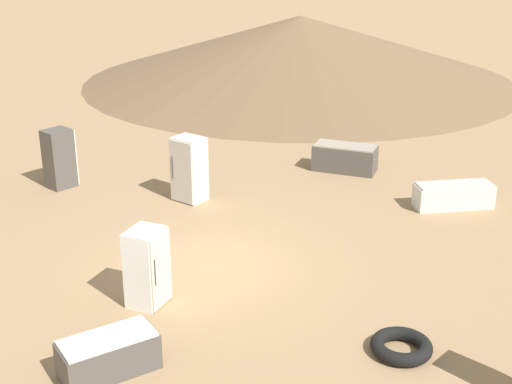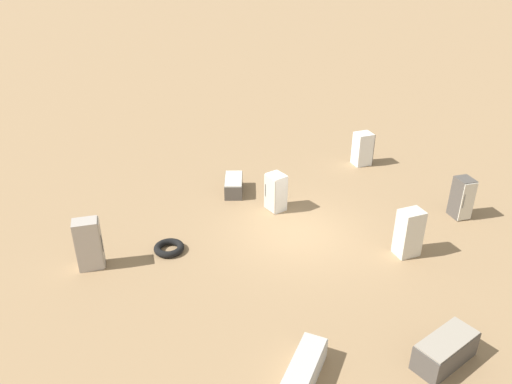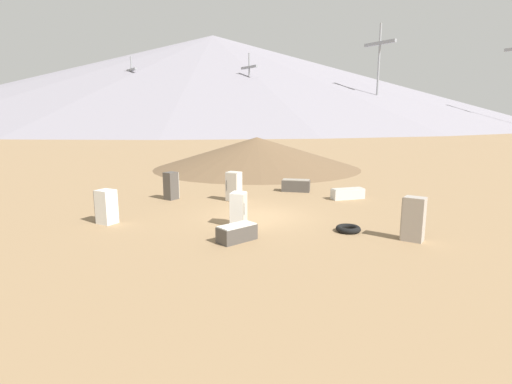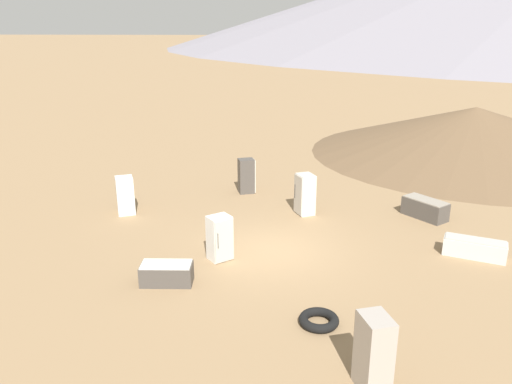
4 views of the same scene
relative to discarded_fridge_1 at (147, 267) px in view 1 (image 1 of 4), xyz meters
The scene contains 9 objects.
ground_plane 1.98m from the discarded_fridge_1, 63.96° to the right, with size 1000.00×1000.00×0.00m, color #937551.
dirt_mound 19.55m from the discarded_fridge_1, 38.29° to the right, with size 18.54×18.54×2.78m.
discarded_fridge_1 is the anchor object (origin of this frame).
discarded_fridge_2 5.15m from the discarded_fridge_1, 30.43° to the right, with size 0.93×0.88×1.62m.
discarded_fridge_3 8.59m from the discarded_fridge_1, 58.13° to the right, with size 1.78×1.71×0.75m.
discarded_fridge_4 2.20m from the discarded_fridge_1, 144.77° to the left, with size 0.83×1.55×0.63m.
discarded_fridge_5 8.23m from the discarded_fridge_1, 82.50° to the right, with size 1.18×2.00×0.61m.
discarded_fridge_7 6.85m from the discarded_fridge_1, ahead, with size 0.77×0.86×1.55m.
scrap_tire 4.65m from the discarded_fridge_1, 137.30° to the right, with size 1.01×1.01×0.23m.
Camera 1 is at (-11.93, 5.11, 6.60)m, focal length 50.00 mm.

